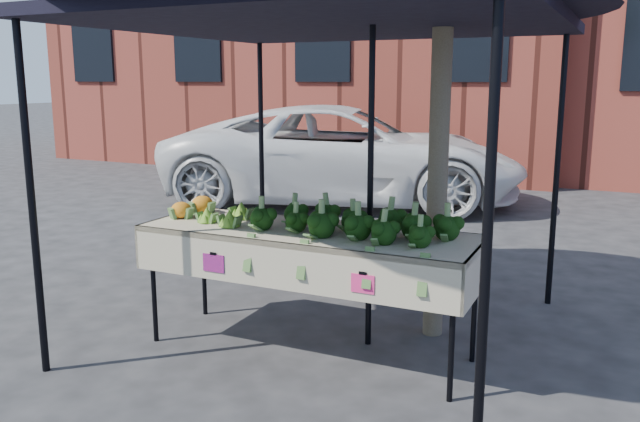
{
  "coord_description": "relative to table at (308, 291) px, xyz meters",
  "views": [
    {
      "loc": [
        2.19,
        -4.04,
        1.93
      ],
      "look_at": [
        0.18,
        0.16,
        1.0
      ],
      "focal_mm": 36.78,
      "sensor_mm": 36.0,
      "label": 1
    }
  ],
  "objects": [
    {
      "name": "canopy",
      "position": [
        -0.0,
        0.39,
        0.92
      ],
      "size": [
        3.16,
        3.16,
        2.74
      ],
      "primitive_type": null,
      "color": "black",
      "rests_on": "ground"
    },
    {
      "name": "romanesco_cluster",
      "position": [
        -0.67,
        -0.01,
        0.54
      ],
      "size": [
        0.4,
        0.44,
        0.17
      ],
      "primitive_type": "ellipsoid",
      "color": "#83B838",
      "rests_on": "table"
    },
    {
      "name": "table",
      "position": [
        0.0,
        0.0,
        0.0
      ],
      "size": [
        2.41,
        0.82,
        0.9
      ],
      "color": "beige",
      "rests_on": "ground"
    },
    {
      "name": "cauliflower_pair",
      "position": [
        -1.04,
        0.07,
        0.53
      ],
      "size": [
        0.2,
        0.4,
        0.15
      ],
      "primitive_type": "ellipsoid",
      "color": "orange",
      "rests_on": "table"
    },
    {
      "name": "ground",
      "position": [
        -0.18,
        0.04,
        -0.45
      ],
      "size": [
        90.0,
        90.0,
        0.0
      ],
      "primitive_type": "plane",
      "color": "#262628"
    },
    {
      "name": "street_tree",
      "position": [
        0.72,
        0.72,
        1.72
      ],
      "size": [
        2.2,
        2.2,
        4.34
      ],
      "primitive_type": null,
      "color": "#1E4C14",
      "rests_on": "ground"
    },
    {
      "name": "broccoli_heap",
      "position": [
        0.32,
        0.03,
        0.56
      ],
      "size": [
        1.44,
        0.54,
        0.22
      ],
      "primitive_type": "ellipsoid",
      "color": "#0E330B",
      "rests_on": "table"
    },
    {
      "name": "vehicle",
      "position": [
        -2.1,
        5.47,
        2.34
      ],
      "size": [
        2.24,
        2.92,
        5.58
      ],
      "primitive_type": "imported",
      "rotation": [
        0.0,
        0.0,
        1.87
      ],
      "color": "white",
      "rests_on": "ground"
    }
  ]
}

